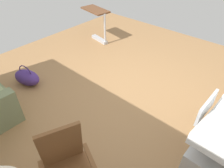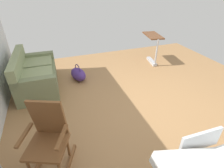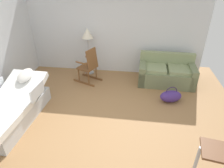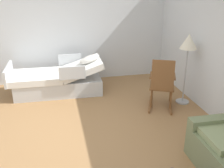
{
  "view_description": "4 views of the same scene",
  "coord_description": "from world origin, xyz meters",
  "px_view_note": "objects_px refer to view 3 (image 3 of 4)",
  "views": [
    {
      "loc": [
        -1.68,
        2.31,
        2.48
      ],
      "look_at": [
        -0.12,
        0.53,
        0.64
      ],
      "focal_mm": 31.97,
      "sensor_mm": 36.0,
      "label": 1
    },
    {
      "loc": [
        -2.36,
        1.54,
        2.28
      ],
      "look_at": [
        0.16,
        0.64,
        0.66
      ],
      "focal_mm": 28.06,
      "sensor_mm": 36.0,
      "label": 2
    },
    {
      "loc": [
        0.76,
        -3.37,
        2.94
      ],
      "look_at": [
        0.23,
        0.57,
        0.65
      ],
      "focal_mm": 31.54,
      "sensor_mm": 36.0,
      "label": 3
    },
    {
      "loc": [
        3.89,
        -0.24,
        2.46
      ],
      "look_at": [
        -0.1,
        0.65,
        0.83
      ],
      "focal_mm": 41.95,
      "sensor_mm": 36.0,
      "label": 4
    }
  ],
  "objects_px": {
    "hospital_bed": "(12,110)",
    "couch": "(166,73)",
    "overbed_table": "(220,167)",
    "floor_lamp": "(87,36)",
    "rocking_chair": "(89,66)",
    "duffel_bag": "(171,96)"
  },
  "relations": [
    {
      "from": "hospital_bed",
      "to": "floor_lamp",
      "type": "xyz_separation_m",
      "value": [
        1.13,
        2.58,
        0.94
      ]
    },
    {
      "from": "floor_lamp",
      "to": "overbed_table",
      "type": "relative_size",
      "value": 1.7
    },
    {
      "from": "overbed_table",
      "to": "duffel_bag",
      "type": "bearing_deg",
      "value": 98.29
    },
    {
      "from": "hospital_bed",
      "to": "floor_lamp",
      "type": "distance_m",
      "value": 2.96
    },
    {
      "from": "couch",
      "to": "hospital_bed",
      "type": "bearing_deg",
      "value": -147.9
    },
    {
      "from": "hospital_bed",
      "to": "rocking_chair",
      "type": "relative_size",
      "value": 2.04
    },
    {
      "from": "rocking_chair",
      "to": "duffel_bag",
      "type": "distance_m",
      "value": 2.46
    },
    {
      "from": "floor_lamp",
      "to": "duffel_bag",
      "type": "relative_size",
      "value": 2.37
    },
    {
      "from": "couch",
      "to": "overbed_table",
      "type": "bearing_deg",
      "value": -83.56
    },
    {
      "from": "overbed_table",
      "to": "floor_lamp",
      "type": "bearing_deg",
      "value": 127.09
    },
    {
      "from": "hospital_bed",
      "to": "couch",
      "type": "xyz_separation_m",
      "value": [
        3.55,
        2.23,
        0.01
      ]
    },
    {
      "from": "rocking_chair",
      "to": "hospital_bed",
      "type": "bearing_deg",
      "value": -122.37
    },
    {
      "from": "rocking_chair",
      "to": "floor_lamp",
      "type": "bearing_deg",
      "value": 104.2
    },
    {
      "from": "couch",
      "to": "rocking_chair",
      "type": "xyz_separation_m",
      "value": [
        -2.28,
        -0.22,
        0.2
      ]
    },
    {
      "from": "hospital_bed",
      "to": "duffel_bag",
      "type": "relative_size",
      "value": 3.43
    },
    {
      "from": "couch",
      "to": "overbed_table",
      "type": "relative_size",
      "value": 1.86
    },
    {
      "from": "couch",
      "to": "overbed_table",
      "type": "height_order",
      "value": "couch"
    },
    {
      "from": "floor_lamp",
      "to": "overbed_table",
      "type": "bearing_deg",
      "value": -52.91
    },
    {
      "from": "hospital_bed",
      "to": "duffel_bag",
      "type": "bearing_deg",
      "value": 19.01
    },
    {
      "from": "hospital_bed",
      "to": "overbed_table",
      "type": "relative_size",
      "value": 2.46
    },
    {
      "from": "overbed_table",
      "to": "duffel_bag",
      "type": "height_order",
      "value": "overbed_table"
    },
    {
      "from": "couch",
      "to": "rocking_chair",
      "type": "bearing_deg",
      "value": -174.51
    }
  ]
}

